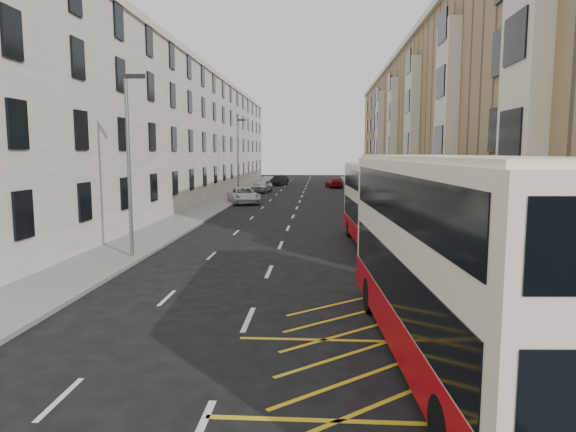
# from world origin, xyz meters

# --- Properties ---
(ground) EXTENTS (200.00, 200.00, 0.00)m
(ground) POSITION_xyz_m (0.00, 0.00, 0.00)
(ground) COLOR black
(ground) RESTS_ON ground
(pavement_right) EXTENTS (4.00, 120.00, 0.15)m
(pavement_right) POSITION_xyz_m (8.00, 30.00, 0.07)
(pavement_right) COLOR slate
(pavement_right) RESTS_ON ground
(pavement_left) EXTENTS (3.00, 120.00, 0.15)m
(pavement_left) POSITION_xyz_m (-7.50, 30.00, 0.07)
(pavement_left) COLOR slate
(pavement_left) RESTS_ON ground
(kerb_right) EXTENTS (0.25, 120.00, 0.15)m
(kerb_right) POSITION_xyz_m (6.00, 30.00, 0.07)
(kerb_right) COLOR gray
(kerb_right) RESTS_ON ground
(kerb_left) EXTENTS (0.25, 120.00, 0.15)m
(kerb_left) POSITION_xyz_m (-6.00, 30.00, 0.07)
(kerb_left) COLOR gray
(kerb_left) RESTS_ON ground
(road_markings) EXTENTS (10.00, 110.00, 0.01)m
(road_markings) POSITION_xyz_m (0.00, 45.00, 0.01)
(road_markings) COLOR silver
(road_markings) RESTS_ON ground
(terrace_right) EXTENTS (10.75, 79.00, 15.25)m
(terrace_right) POSITION_xyz_m (14.88, 45.38, 7.52)
(terrace_right) COLOR #947956
(terrace_right) RESTS_ON ground
(terrace_left) EXTENTS (9.18, 79.00, 13.25)m
(terrace_left) POSITION_xyz_m (-13.43, 45.50, 6.52)
(terrace_left) COLOR silver
(terrace_left) RESTS_ON ground
(guard_railing) EXTENTS (0.06, 6.56, 1.01)m
(guard_railing) POSITION_xyz_m (6.25, 5.75, 0.86)
(guard_railing) COLOR #B1190A
(guard_railing) RESTS_ON pavement_right
(street_lamp_near) EXTENTS (0.93, 0.18, 8.00)m
(street_lamp_near) POSITION_xyz_m (-6.35, 12.00, 4.64)
(street_lamp_near) COLOR slate
(street_lamp_near) RESTS_ON pavement_left
(street_lamp_far) EXTENTS (0.93, 0.18, 8.00)m
(street_lamp_far) POSITION_xyz_m (-6.35, 42.00, 4.64)
(street_lamp_far) COLOR slate
(street_lamp_far) RESTS_ON pavement_left
(double_decker_front) EXTENTS (3.40, 11.95, 4.71)m
(double_decker_front) POSITION_xyz_m (5.00, 1.21, 2.40)
(double_decker_front) COLOR #FDEEC7
(double_decker_front) RESTS_ON ground
(double_decker_rear) EXTENTS (3.04, 10.67, 4.21)m
(double_decker_rear) POSITION_xyz_m (5.00, 15.64, 2.14)
(double_decker_rear) COLOR #FDEEC7
(double_decker_rear) RESTS_ON ground
(pedestrian_far) EXTENTS (1.11, 0.58, 1.80)m
(pedestrian_far) POSITION_xyz_m (6.71, 4.52, 1.05)
(pedestrian_far) COLOR black
(pedestrian_far) RESTS_ON pavement_right
(white_van) EXTENTS (4.07, 5.96, 1.51)m
(white_van) POSITION_xyz_m (-5.20, 37.74, 0.76)
(white_van) COLOR silver
(white_van) RESTS_ON ground
(car_silver) EXTENTS (2.50, 4.80, 1.56)m
(car_silver) POSITION_xyz_m (-5.03, 51.23, 0.78)
(car_silver) COLOR #B2B6BA
(car_silver) RESTS_ON ground
(car_dark) EXTENTS (2.58, 4.66, 1.46)m
(car_dark) POSITION_xyz_m (-3.99, 64.68, 0.73)
(car_dark) COLOR black
(car_dark) RESTS_ON ground
(car_red) EXTENTS (2.56, 4.73, 1.30)m
(car_red) POSITION_xyz_m (3.88, 60.09, 0.65)
(car_red) COLOR maroon
(car_red) RESTS_ON ground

